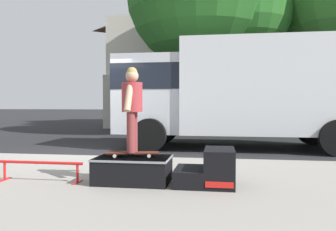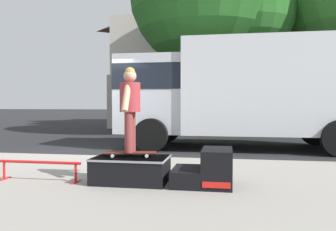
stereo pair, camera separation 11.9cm
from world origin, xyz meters
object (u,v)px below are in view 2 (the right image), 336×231
object	(u,v)px
skateboard	(130,153)
box_truck	(239,89)
skater_kid	(130,102)
kicker_ramp	(208,170)
grind_rail	(39,166)
skate_box	(131,169)

from	to	relation	value
skateboard	box_truck	size ratio (longest dim) A/B	0.12
skateboard	skater_kid	bearing A→B (deg)	0.00
kicker_ramp	grind_rail	bearing A→B (deg)	-176.89
skater_kid	box_truck	xyz separation A→B (m)	(1.76, 5.11, 0.40)
grind_rail	box_truck	distance (m)	6.28
box_truck	skate_box	bearing A→B (deg)	-108.76
skater_kid	skate_box	bearing A→B (deg)	-47.48
skate_box	kicker_ramp	world-z (taller)	kicker_ramp
skate_box	kicker_ramp	distance (m)	1.13
kicker_ramp	skate_box	bearing A→B (deg)	179.98
kicker_ramp	skateboard	distance (m)	1.17
grind_rail	skater_kid	distance (m)	1.69
skateboard	box_truck	distance (m)	5.52
grind_rail	skateboard	distance (m)	1.40
skate_box	kicker_ramp	size ratio (longest dim) A/B	1.30
skater_kid	box_truck	world-z (taller)	box_truck
skate_box	grind_rail	size ratio (longest dim) A/B	0.82
skate_box	skateboard	xyz separation A→B (m)	(-0.02, 0.02, 0.23)
skate_box	skater_kid	xyz separation A→B (m)	(-0.02, 0.02, 0.98)
box_truck	skater_kid	bearing A→B (deg)	-108.98
skateboard	skate_box	bearing A→B (deg)	-47.48
skater_kid	grind_rail	bearing A→B (deg)	-173.56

